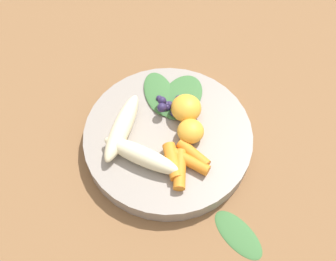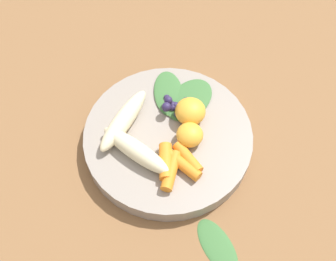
{
  "view_description": "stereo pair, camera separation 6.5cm",
  "coord_description": "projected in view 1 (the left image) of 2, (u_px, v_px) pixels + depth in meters",
  "views": [
    {
      "loc": [
        0.14,
        -0.31,
        0.6
      ],
      "look_at": [
        0.0,
        0.0,
        0.04
      ],
      "focal_mm": 46.18,
      "sensor_mm": 36.0,
      "label": 1
    },
    {
      "loc": [
        0.2,
        -0.28,
        0.6
      ],
      "look_at": [
        0.0,
        0.0,
        0.04
      ],
      "focal_mm": 46.18,
      "sensor_mm": 36.0,
      "label": 2
    }
  ],
  "objects": [
    {
      "name": "banana_peeled_right",
      "position": [
        122.0,
        127.0,
        0.65
      ],
      "size": [
        0.04,
        0.13,
        0.03
      ],
      "primitive_type": "ellipsoid",
      "rotation": [
        0.0,
        0.0,
        4.83
      ],
      "color": "beige",
      "rests_on": "bowl"
    },
    {
      "name": "banana_peeled_left",
      "position": [
        142.0,
        156.0,
        0.63
      ],
      "size": [
        0.12,
        0.03,
        0.03
      ],
      "primitive_type": "ellipsoid",
      "rotation": [
        0.0,
        0.0,
        6.25
      ],
      "color": "beige",
      "rests_on": "bowl"
    },
    {
      "name": "kale_leaf_stray",
      "position": [
        238.0,
        234.0,
        0.61
      ],
      "size": [
        0.1,
        0.07,
        0.01
      ],
      "primitive_type": "ellipsoid",
      "rotation": [
        0.0,
        0.0,
        5.83
      ],
      "color": "#3D7038",
      "rests_on": "ground_plane"
    },
    {
      "name": "kale_leaf_right",
      "position": [
        160.0,
        94.0,
        0.7
      ],
      "size": [
        0.09,
        0.1,
        0.0
      ],
      "primitive_type": "ellipsoid",
      "rotation": [
        0.0,
        0.0,
        8.57
      ],
      "color": "#3D7038",
      "rests_on": "bowl"
    },
    {
      "name": "ground_plane",
      "position": [
        168.0,
        143.0,
        0.69
      ],
      "size": [
        2.4,
        2.4,
        0.0
      ],
      "primitive_type": "plane",
      "color": "brown"
    },
    {
      "name": "orange_segment_near",
      "position": [
        186.0,
        108.0,
        0.67
      ],
      "size": [
        0.05,
        0.05,
        0.04
      ],
      "primitive_type": "ellipsoid",
      "color": "#F4A833",
      "rests_on": "bowl"
    },
    {
      "name": "carrot_mid_right",
      "position": [
        191.0,
        162.0,
        0.63
      ],
      "size": [
        0.06,
        0.02,
        0.02
      ],
      "primitive_type": "cylinder",
      "rotation": [
        0.0,
        1.57,
        6.17
      ],
      "color": "orange",
      "rests_on": "bowl"
    },
    {
      "name": "carrot_mid_left",
      "position": [
        180.0,
        170.0,
        0.62
      ],
      "size": [
        0.04,
        0.06,
        0.02
      ],
      "primitive_type": "cylinder",
      "rotation": [
        0.0,
        1.57,
        5.09
      ],
      "color": "orange",
      "rests_on": "bowl"
    },
    {
      "name": "blueberry_pile",
      "position": [
        167.0,
        105.0,
        0.68
      ],
      "size": [
        0.04,
        0.05,
        0.03
      ],
      "color": "#2D234C",
      "rests_on": "bowl"
    },
    {
      "name": "orange_segment_far",
      "position": [
        191.0,
        131.0,
        0.65
      ],
      "size": [
        0.04,
        0.04,
        0.03
      ],
      "primitive_type": "ellipsoid",
      "color": "#F4A833",
      "rests_on": "bowl"
    },
    {
      "name": "bowl",
      "position": [
        168.0,
        139.0,
        0.67
      ],
      "size": [
        0.26,
        0.26,
        0.03
      ],
      "primitive_type": "cylinder",
      "color": "gray",
      "rests_on": "ground_plane"
    },
    {
      "name": "carrot_front",
      "position": [
        173.0,
        161.0,
        0.63
      ],
      "size": [
        0.05,
        0.06,
        0.02
      ],
      "primitive_type": "cylinder",
      "rotation": [
        0.0,
        1.57,
        5.35
      ],
      "color": "orange",
      "rests_on": "bowl"
    },
    {
      "name": "kale_leaf_left",
      "position": [
        181.0,
        97.0,
        0.7
      ],
      "size": [
        0.06,
        0.09,
        0.0
      ],
      "primitive_type": "ellipsoid",
      "rotation": [
        0.0,
        0.0,
        7.84
      ],
      "color": "#3D7038",
      "rests_on": "bowl"
    },
    {
      "name": "carrot_rear",
      "position": [
        193.0,
        154.0,
        0.63
      ],
      "size": [
        0.06,
        0.03,
        0.02
      ],
      "primitive_type": "cylinder",
      "rotation": [
        0.0,
        1.57,
        5.94
      ],
      "color": "orange",
      "rests_on": "bowl"
    }
  ]
}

